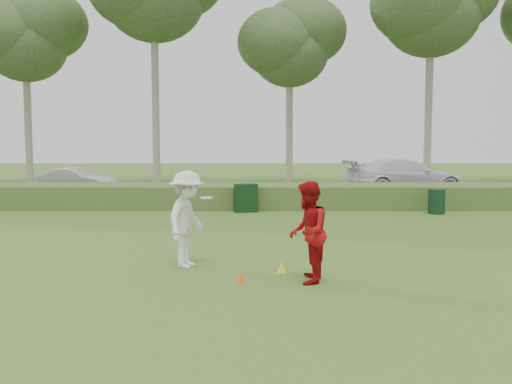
{
  "coord_description": "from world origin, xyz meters",
  "views": [
    {
      "loc": [
        0.04,
        -10.99,
        2.61
      ],
      "look_at": [
        0.0,
        4.0,
        1.3
      ],
      "focal_mm": 40.0,
      "sensor_mm": 36.0,
      "label": 1
    }
  ],
  "objects_px": {
    "player_red": "(308,232)",
    "car_mid": "(77,181)",
    "utility_cabinet": "(246,198)",
    "player_white": "(187,219)",
    "trash_bin": "(437,201)",
    "cone_yellow": "(282,267)",
    "cone_orange": "(240,278)",
    "car_right": "(404,176)"
  },
  "relations": [
    {
      "from": "player_white",
      "to": "utility_cabinet",
      "type": "height_order",
      "value": "player_white"
    },
    {
      "from": "player_white",
      "to": "car_mid",
      "type": "xyz_separation_m",
      "value": [
        -7.39,
        16.08,
        -0.3
      ]
    },
    {
      "from": "player_white",
      "to": "cone_yellow",
      "type": "bearing_deg",
      "value": -87.04
    },
    {
      "from": "car_mid",
      "to": "player_white",
      "type": "bearing_deg",
      "value": -135.52
    },
    {
      "from": "player_red",
      "to": "car_mid",
      "type": "height_order",
      "value": "player_red"
    },
    {
      "from": "cone_yellow",
      "to": "car_mid",
      "type": "xyz_separation_m",
      "value": [
        -9.35,
        16.6,
        0.6
      ]
    },
    {
      "from": "cone_orange",
      "to": "car_right",
      "type": "xyz_separation_m",
      "value": [
        7.69,
        18.08,
        0.82
      ]
    },
    {
      "from": "player_white",
      "to": "cone_yellow",
      "type": "distance_m",
      "value": 2.22
    },
    {
      "from": "cone_orange",
      "to": "utility_cabinet",
      "type": "relative_size",
      "value": 0.18
    },
    {
      "from": "car_mid",
      "to": "car_right",
      "type": "bearing_deg",
      "value": -67.97
    },
    {
      "from": "trash_bin",
      "to": "player_red",
      "type": "bearing_deg",
      "value": -118.7
    },
    {
      "from": "player_white",
      "to": "trash_bin",
      "type": "bearing_deg",
      "value": -24.09
    },
    {
      "from": "player_white",
      "to": "utility_cabinet",
      "type": "relative_size",
      "value": 1.9
    },
    {
      "from": "utility_cabinet",
      "to": "car_mid",
      "type": "bearing_deg",
      "value": 130.81
    },
    {
      "from": "utility_cabinet",
      "to": "car_mid",
      "type": "relative_size",
      "value": 0.27
    },
    {
      "from": "car_mid",
      "to": "utility_cabinet",
      "type": "bearing_deg",
      "value": -108.35
    },
    {
      "from": "player_white",
      "to": "player_red",
      "type": "xyz_separation_m",
      "value": [
        2.4,
        -1.34,
        -0.06
      ]
    },
    {
      "from": "player_red",
      "to": "utility_cabinet",
      "type": "relative_size",
      "value": 1.79
    },
    {
      "from": "player_white",
      "to": "trash_bin",
      "type": "relative_size",
      "value": 2.22
    },
    {
      "from": "player_red",
      "to": "trash_bin",
      "type": "relative_size",
      "value": 2.09
    },
    {
      "from": "cone_yellow",
      "to": "player_white",
      "type": "bearing_deg",
      "value": 165.07
    },
    {
      "from": "player_red",
      "to": "player_white",
      "type": "bearing_deg",
      "value": -109.92
    },
    {
      "from": "player_white",
      "to": "cone_orange",
      "type": "xyz_separation_m",
      "value": [
        1.15,
        -1.37,
        -0.91
      ]
    },
    {
      "from": "cone_yellow",
      "to": "utility_cabinet",
      "type": "height_order",
      "value": "utility_cabinet"
    },
    {
      "from": "cone_yellow",
      "to": "player_red",
      "type": "bearing_deg",
      "value": -61.48
    },
    {
      "from": "player_red",
      "to": "cone_yellow",
      "type": "distance_m",
      "value": 1.25
    },
    {
      "from": "player_white",
      "to": "cone_yellow",
      "type": "height_order",
      "value": "player_white"
    },
    {
      "from": "car_right",
      "to": "player_red",
      "type": "bearing_deg",
      "value": 148.12
    },
    {
      "from": "cone_orange",
      "to": "player_white",
      "type": "bearing_deg",
      "value": 129.96
    },
    {
      "from": "cone_yellow",
      "to": "car_right",
      "type": "relative_size",
      "value": 0.04
    },
    {
      "from": "player_white",
      "to": "cone_yellow",
      "type": "relative_size",
      "value": 8.92
    },
    {
      "from": "player_red",
      "to": "car_mid",
      "type": "xyz_separation_m",
      "value": [
        -9.79,
        17.41,
        -0.24
      ]
    },
    {
      "from": "player_red",
      "to": "cone_yellow",
      "type": "xyz_separation_m",
      "value": [
        -0.44,
        0.82,
        -0.83
      ]
    },
    {
      "from": "cone_yellow",
      "to": "utility_cabinet",
      "type": "xyz_separation_m",
      "value": [
        -0.93,
        9.99,
        0.42
      ]
    },
    {
      "from": "car_mid",
      "to": "car_right",
      "type": "relative_size",
      "value": 0.66
    },
    {
      "from": "trash_bin",
      "to": "cone_yellow",
      "type": "bearing_deg",
      "value": -122.7
    },
    {
      "from": "cone_yellow",
      "to": "trash_bin",
      "type": "height_order",
      "value": "trash_bin"
    },
    {
      "from": "player_red",
      "to": "car_right",
      "type": "xyz_separation_m",
      "value": [
        6.43,
        18.05,
        -0.03
      ]
    },
    {
      "from": "player_red",
      "to": "cone_orange",
      "type": "height_order",
      "value": "player_red"
    },
    {
      "from": "player_white",
      "to": "player_red",
      "type": "bearing_deg",
      "value": -101.23
    },
    {
      "from": "cone_orange",
      "to": "trash_bin",
      "type": "height_order",
      "value": "trash_bin"
    },
    {
      "from": "cone_yellow",
      "to": "car_right",
      "type": "xyz_separation_m",
      "value": [
        6.87,
        17.23,
        0.81
      ]
    }
  ]
}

